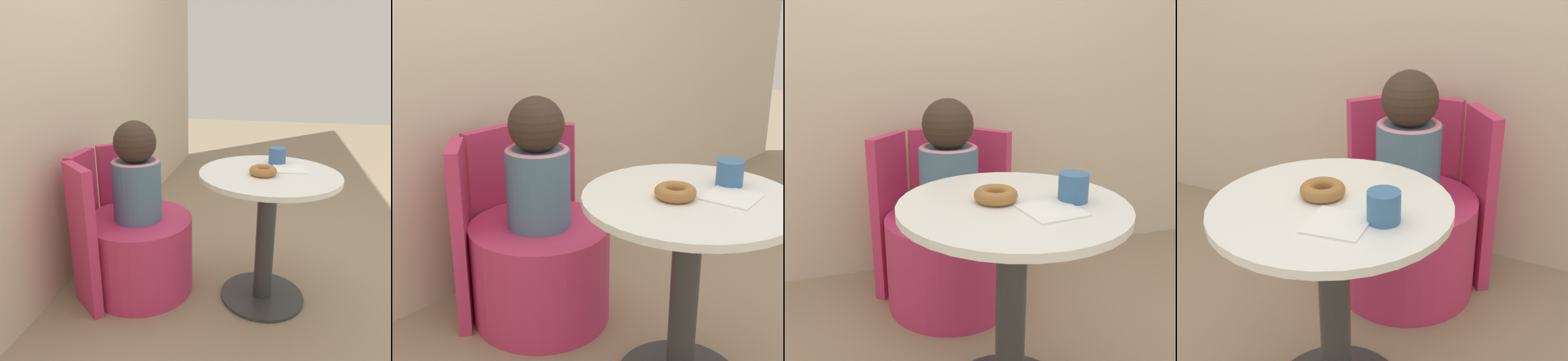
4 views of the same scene
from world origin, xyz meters
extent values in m
cube|color=beige|center=(0.00, 1.13, 1.20)|extent=(6.00, 0.06, 2.40)
cylinder|color=#333333|center=(0.06, 0.02, 0.35)|extent=(0.09, 0.09, 0.66)
cylinder|color=white|center=(0.06, 0.02, 0.69)|extent=(0.68, 0.68, 0.02)
cylinder|color=#C63360|center=(0.02, 0.68, 0.21)|extent=(0.57, 0.57, 0.42)
cube|color=#C63360|center=(0.02, 0.99, 0.38)|extent=(0.24, 0.05, 0.76)
cube|color=#C63360|center=(0.26, 0.88, 0.38)|extent=(0.19, 0.22, 0.76)
cube|color=#C63360|center=(-0.21, 0.88, 0.38)|extent=(0.19, 0.22, 0.76)
cylinder|color=slate|center=(0.02, 0.68, 0.57)|extent=(0.25, 0.25, 0.31)
torus|color=pink|center=(0.02, 0.68, 0.72)|extent=(0.25, 0.25, 0.04)
sphere|color=#38281E|center=(0.02, 0.68, 0.83)|extent=(0.22, 0.22, 0.22)
torus|color=#9E6633|center=(0.02, 0.05, 0.72)|extent=(0.13, 0.13, 0.04)
cylinder|color=#386699|center=(0.23, -0.02, 0.74)|extent=(0.09, 0.09, 0.08)
cube|color=white|center=(0.14, -0.08, 0.70)|extent=(0.17, 0.17, 0.01)
camera|label=1|loc=(-1.73, 0.00, 1.23)|focal=35.00mm
camera|label=2|loc=(-1.31, -0.82, 1.30)|focal=50.00mm
camera|label=3|loc=(-0.40, -1.15, 1.14)|focal=42.00mm
camera|label=4|loc=(0.74, -1.15, 1.36)|focal=50.00mm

